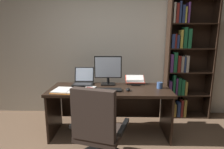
% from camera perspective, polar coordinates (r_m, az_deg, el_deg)
% --- Properties ---
extents(wall_back, '(5.43, 0.12, 2.58)m').
position_cam_1_polar(wall_back, '(3.62, 1.19, 8.26)').
color(wall_back, beige).
rests_on(wall_back, ground).
extents(desk, '(1.80, 0.70, 0.74)m').
position_cam_1_polar(desk, '(2.94, -0.62, -7.56)').
color(desk, black).
rests_on(desk, ground).
extents(bookshelf, '(0.82, 0.27, 2.15)m').
position_cam_1_polar(bookshelf, '(3.64, 21.02, 3.46)').
color(bookshelf, black).
rests_on(bookshelf, ground).
extents(office_chair, '(0.69, 0.60, 0.98)m').
position_cam_1_polar(office_chair, '(2.24, -4.36, -17.72)').
color(office_chair, black).
rests_on(office_chair, ground).
extents(monitor, '(0.43, 0.16, 0.46)m').
position_cam_1_polar(monitor, '(2.97, -1.22, 1.20)').
color(monitor, black).
rests_on(monitor, desk).
extents(laptop, '(0.32, 0.34, 0.26)m').
position_cam_1_polar(laptop, '(3.06, -8.73, -1.94)').
color(laptop, black).
rests_on(laptop, desk).
extents(keyboard, '(0.42, 0.15, 0.02)m').
position_cam_1_polar(keyboard, '(2.68, -1.55, -4.70)').
color(keyboard, black).
rests_on(keyboard, desk).
extents(computer_mouse, '(0.06, 0.10, 0.04)m').
position_cam_1_polar(computer_mouse, '(2.68, 4.89, -4.57)').
color(computer_mouse, black).
rests_on(computer_mouse, desk).
extents(reading_stand_with_book, '(0.31, 0.28, 0.12)m').
position_cam_1_polar(reading_stand_with_book, '(3.08, 7.06, -1.64)').
color(reading_stand_with_book, black).
rests_on(reading_stand_with_book, desk).
extents(open_binder, '(0.51, 0.36, 0.02)m').
position_cam_1_polar(open_binder, '(2.71, -12.71, -4.82)').
color(open_binder, orange).
rests_on(open_binder, desk).
extents(notepad, '(0.19, 0.23, 0.01)m').
position_cam_1_polar(notepad, '(2.81, -6.87, -4.15)').
color(notepad, silver).
rests_on(notepad, desk).
extents(pen, '(0.13, 0.06, 0.01)m').
position_cam_1_polar(pen, '(2.81, -6.47, -3.98)').
color(pen, maroon).
rests_on(pen, notepad).
extents(coffee_mug, '(0.09, 0.09, 0.09)m').
position_cam_1_polar(coffee_mug, '(2.88, 14.36, -3.21)').
color(coffee_mug, '#334C7A').
rests_on(coffee_mug, desk).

